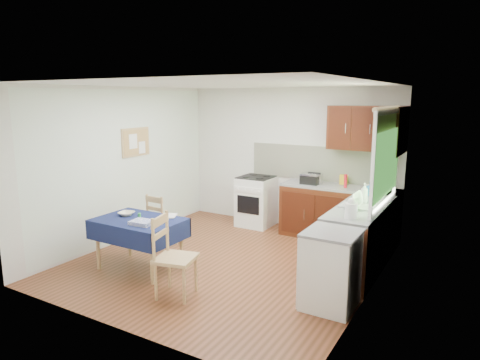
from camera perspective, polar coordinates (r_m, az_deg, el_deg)
The scene contains 33 objects.
floor at distance 6.27m, azimuth -1.66°, elevation -10.85°, with size 4.20×4.20×0.00m, color #512D15.
ceiling at distance 5.82m, azimuth -1.80°, elevation 12.64°, with size 4.00×4.20×0.02m, color silver.
wall_back at distance 7.76m, azimuth 6.52°, elevation 2.90°, with size 4.00×0.02×2.50m, color silver.
wall_front at distance 4.33m, azimuth -16.64°, elevation -3.95°, with size 4.00×0.02×2.50m, color silver.
wall_left at distance 7.17m, azimuth -15.43°, elevation 1.91°, with size 0.02×4.20×2.50m, color silver.
wall_right at distance 5.17m, azimuth 17.46°, elevation -1.61°, with size 0.02×4.20×2.50m, color silver.
base_cabinets at distance 6.70m, azimuth 14.12°, elevation -5.83°, with size 1.90×2.30×0.86m.
worktop_back at distance 7.18m, azimuth 13.16°, elevation -0.96°, with size 1.90×0.60×0.04m, color slate.
worktop_right at distance 5.94m, azimuth 15.85°, elevation -3.60°, with size 0.60×1.70×0.04m, color slate.
worktop_corner at distance 7.03m, azimuth 18.23°, elevation -1.49°, with size 0.60×0.60×0.04m, color slate.
splashback at distance 7.52m, azimuth 11.01°, elevation 2.13°, with size 2.70×0.02×0.60m, color white.
upper_cabinets at distance 6.93m, azimuth 17.29°, elevation 6.51°, with size 1.20×0.85×0.70m.
stove at distance 7.86m, azimuth 2.16°, elevation -2.81°, with size 0.60×0.61×0.92m.
window at distance 5.78m, azimuth 18.98°, elevation 3.63°, with size 0.04×1.48×1.26m.
fridge at distance 4.97m, azimuth 12.01°, elevation -11.60°, with size 0.58×0.60×0.89m.
corkboard at distance 7.31m, azimuth -13.72°, elevation 4.93°, with size 0.04×0.62×0.47m.
dining_table at distance 6.00m, azimuth -13.35°, elevation -6.08°, with size 1.17×0.79×0.71m.
chair_far at distance 6.85m, azimuth -10.58°, elevation -5.15°, with size 0.39×0.39×0.85m.
chair_near at distance 5.16m, azimuth -9.10°, elevation -9.68°, with size 0.53×0.53×0.99m.
toaster at distance 7.27m, azimuth 9.86°, elevation 0.19°, with size 0.26×0.16×0.20m.
sandwich_press at distance 7.27m, azimuth 9.44°, elevation 0.18°, with size 0.30×0.26×0.18m.
sauce_bottle at distance 7.06m, azimuth 13.89°, elevation -0.13°, with size 0.05×0.05×0.22m, color red.
yellow_packet at distance 7.33m, azimuth 13.65°, elevation 0.05°, with size 0.12×0.08×0.16m, color gold.
dish_rack at distance 5.87m, azimuth 15.39°, elevation -3.28°, with size 0.43×0.33×0.21m.
kettle at distance 5.30m, azimuth 14.61°, elevation -3.80°, with size 0.15×0.15×0.25m.
cup at distance 6.97m, azimuth 16.73°, elevation -0.97°, with size 0.11×0.11×0.09m, color white.
soap_bottle_a at distance 6.12m, azimuth 16.23°, elevation -1.68°, with size 0.11×0.11×0.27m, color white.
soap_bottle_b at distance 6.60m, azimuth 16.92°, elevation -1.11°, with size 0.09×0.09×0.20m, color #1B5CA2.
soap_bottle_c at distance 5.62m, azimuth 14.88°, elevation -3.29°, with size 0.13×0.13×0.16m, color green.
plate_bowl at distance 6.18m, azimuth -14.91°, elevation -4.37°, with size 0.21×0.21×0.05m, color beige.
book at distance 6.03m, azimuth -10.14°, elevation -4.72°, with size 0.17×0.24×0.02m, color white.
spice_jar at distance 5.95m, azimuth -13.26°, elevation -4.73°, with size 0.04×0.04×0.09m, color #268D3E.
tea_towel at distance 5.72m, azimuth -12.92°, elevation -5.54°, with size 0.29×0.23×0.05m, color navy.
Camera 1 is at (3.08, -4.94, 2.33)m, focal length 32.00 mm.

